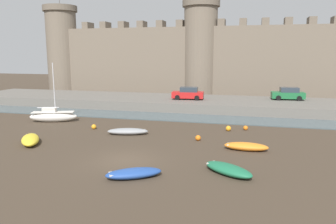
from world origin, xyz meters
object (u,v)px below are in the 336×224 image
rowboat_foreground_left (134,173)px  mooring_buoy_near_shore (246,128)px  rowboat_foreground_right (246,146)px  mooring_buoy_mid_mud (94,127)px  rowboat_midflat_left (128,131)px  rowboat_midflat_right (228,169)px  mooring_buoy_near_channel (198,138)px  rowboat_near_channel_right (30,139)px  car_quay_east (288,94)px  car_quay_centre_west (188,93)px  mooring_buoy_off_centre (228,128)px  sailboat_near_channel_left (53,116)px

rowboat_foreground_left → mooring_buoy_near_shore: (6.16, 13.99, -0.08)m
rowboat_foreground_right → mooring_buoy_near_shore: (-0.14, 6.72, -0.10)m
mooring_buoy_near_shore → mooring_buoy_mid_mud: size_ratio=0.94×
rowboat_midflat_left → rowboat_midflat_right: rowboat_midflat_right is taller
mooring_buoy_near_channel → mooring_buoy_mid_mud: size_ratio=1.01×
rowboat_foreground_right → mooring_buoy_near_channel: (-3.94, 1.88, -0.08)m
rowboat_foreground_left → rowboat_near_channel_right: rowboat_near_channel_right is taller
rowboat_near_channel_right → car_quay_east: size_ratio=0.88×
mooring_buoy_near_channel → car_quay_centre_west: bearing=103.6°
car_quay_centre_west → car_quay_east: same height
rowboat_foreground_left → rowboat_midflat_left: 10.51m
mooring_buoy_near_shore → mooring_buoy_mid_mud: mooring_buoy_mid_mud is taller
rowboat_near_channel_right → mooring_buoy_near_shore: rowboat_near_channel_right is taller
rowboat_midflat_right → mooring_buoy_mid_mud: 16.07m
mooring_buoy_near_shore → mooring_buoy_off_centre: 1.73m
mooring_buoy_near_channel → car_quay_east: 20.59m
rowboat_midflat_right → sailboat_near_channel_left: sailboat_near_channel_left is taller
rowboat_midflat_left → rowboat_foreground_left: bearing=-67.2°
rowboat_foreground_left → mooring_buoy_near_shore: size_ratio=7.97×
rowboat_midflat_left → mooring_buoy_mid_mud: size_ratio=8.24×
rowboat_foreground_left → mooring_buoy_near_shore: rowboat_foreground_left is taller
mooring_buoy_near_channel → rowboat_near_channel_right: bearing=-162.0°
rowboat_foreground_left → mooring_buoy_off_centre: size_ratio=7.00×
mooring_buoy_near_shore → mooring_buoy_off_centre: size_ratio=0.88×
rowboat_foreground_left → rowboat_foreground_right: rowboat_foreground_right is taller
rowboat_near_channel_right → mooring_buoy_mid_mud: (2.62, 5.95, -0.12)m
mooring_buoy_near_shore → car_quay_east: car_quay_east is taller
rowboat_midflat_left → rowboat_foreground_right: bearing=-13.1°
rowboat_near_channel_right → mooring_buoy_near_shore: bearing=28.3°
rowboat_foreground_left → mooring_buoy_mid_mud: size_ratio=7.49×
rowboat_midflat_left → car_quay_east: car_quay_east is taller
mooring_buoy_near_channel → mooring_buoy_off_centre: size_ratio=0.94×
rowboat_midflat_right → mooring_buoy_near_shore: (0.83, 12.04, -0.10)m
mooring_buoy_off_centre → mooring_buoy_near_shore: bearing=25.6°
car_quay_east → car_quay_centre_west: bearing=-167.8°
rowboat_near_channel_right → mooring_buoy_near_channel: bearing=18.0°
mooring_buoy_near_shore → car_quay_centre_west: size_ratio=0.10×
rowboat_midflat_right → rowboat_midflat_left: bearing=140.6°
mooring_buoy_near_shore → car_quay_east: (5.11, 13.64, 1.77)m
rowboat_foreground_right → rowboat_foreground_left: bearing=-130.9°
rowboat_midflat_left → mooring_buoy_near_shore: rowboat_midflat_left is taller
mooring_buoy_mid_mud → mooring_buoy_near_shore: bearing=12.3°
car_quay_east → rowboat_near_channel_right: bearing=-134.0°
rowboat_midflat_right → car_quay_east: 26.42m
rowboat_foreground_right → mooring_buoy_off_centre: (-1.71, 5.97, -0.07)m
mooring_buoy_near_shore → car_quay_centre_west: bearing=124.9°
mooring_buoy_near_shore → car_quay_centre_west: 13.40m
rowboat_foreground_left → mooring_buoy_off_centre: rowboat_foreground_left is taller
sailboat_near_channel_left → mooring_buoy_near_channel: 16.60m
rowboat_midflat_left → car_quay_east: bearing=49.5°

